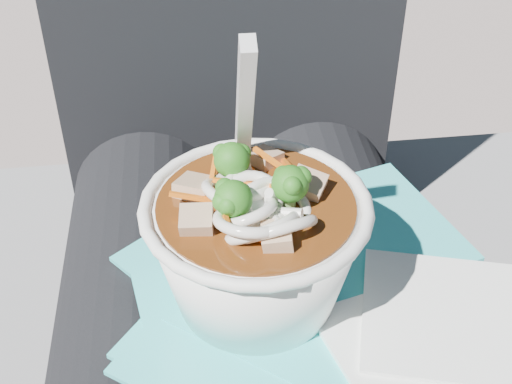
{
  "coord_description": "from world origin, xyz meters",
  "views": [
    {
      "loc": [
        -0.04,
        -0.39,
        0.99
      ],
      "look_at": [
        0.0,
        -0.02,
        0.7
      ],
      "focal_mm": 50.0,
      "sensor_mm": 36.0,
      "label": 1
    }
  ],
  "objects": [
    {
      "name": "napkins",
      "position": [
        0.12,
        -0.08,
        0.6
      ],
      "size": [
        0.17,
        0.18,
        0.01
      ],
      "color": "white",
      "rests_on": "plastic_bag"
    },
    {
      "name": "plastic_bag",
      "position": [
        0.03,
        -0.03,
        0.59
      ],
      "size": [
        0.3,
        0.33,
        0.01
      ],
      "color": "#2FC5C7",
      "rests_on": "lap"
    },
    {
      "name": "lap",
      "position": [
        0.0,
        0.0,
        0.51
      ],
      "size": [
        0.34,
        0.48,
        0.15
      ],
      "color": "black",
      "rests_on": "stone_ledge"
    },
    {
      "name": "udon_bowl",
      "position": [
        0.0,
        -0.02,
        0.66
      ],
      "size": [
        0.17,
        0.17,
        0.2
      ],
      "color": "white",
      "rests_on": "plastic_bag"
    },
    {
      "name": "person_body",
      "position": [
        -0.0,
        0.09,
        0.54
      ],
      "size": [
        0.34,
        0.94,
        0.98
      ],
      "color": "black",
      "rests_on": "ground"
    }
  ]
}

